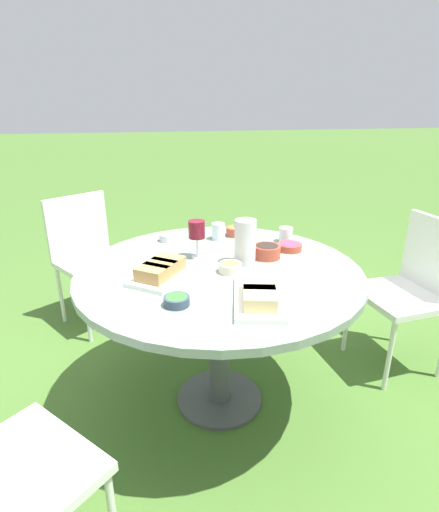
# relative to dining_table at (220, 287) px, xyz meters

# --- Properties ---
(ground_plane) EXTENTS (40.00, 40.00, 0.00)m
(ground_plane) POSITION_rel_dining_table_xyz_m (0.00, 0.00, -0.66)
(ground_plane) COLOR #446B2B
(dining_table) EXTENTS (1.32, 1.32, 0.76)m
(dining_table) POSITION_rel_dining_table_xyz_m (0.00, 0.00, 0.00)
(dining_table) COLOR #4C4C51
(dining_table) RESTS_ON ground_plane
(chair_near_right) EXTENTS (0.46, 0.48, 0.89)m
(chair_near_right) POSITION_rel_dining_table_xyz_m (-1.15, -0.11, -0.14)
(chair_near_right) COLOR silver
(chair_near_right) RESTS_ON ground_plane
(chair_far_back) EXTENTS (0.60, 0.59, 0.89)m
(chair_far_back) POSITION_rel_dining_table_xyz_m (0.71, -1.04, -0.14)
(chair_far_back) COLOR silver
(chair_far_back) RESTS_ON ground_plane
(water_pitcher) EXTENTS (0.11, 0.10, 0.22)m
(water_pitcher) POSITION_rel_dining_table_xyz_m (-0.13, -0.03, 0.21)
(water_pitcher) COLOR silver
(water_pitcher) RESTS_ON dining_table
(wine_glass) EXTENTS (0.08, 0.08, 0.19)m
(wine_glass) POSITION_rel_dining_table_xyz_m (0.08, -0.16, 0.24)
(wine_glass) COLOR silver
(wine_glass) RESTS_ON dining_table
(platter_bread_main) EXTENTS (0.32, 0.34, 0.08)m
(platter_bread_main) POSITION_rel_dining_table_xyz_m (0.27, 0.06, 0.13)
(platter_bread_main) COLOR white
(platter_bread_main) RESTS_ON dining_table
(platter_charcuterie) EXTENTS (0.28, 0.42, 0.08)m
(platter_charcuterie) POSITION_rel_dining_table_xyz_m (-0.08, 0.36, 0.13)
(platter_charcuterie) COLOR white
(platter_charcuterie) RESTS_ON dining_table
(bowl_fries) EXTENTS (0.10, 0.10, 0.04)m
(bowl_fries) POSITION_rel_dining_table_xyz_m (-0.04, 0.06, 0.12)
(bowl_fries) COLOR beige
(bowl_fries) RESTS_ON dining_table
(bowl_salad) EXTENTS (0.10, 0.10, 0.04)m
(bowl_salad) POSITION_rel_dining_table_xyz_m (0.23, 0.32, 0.12)
(bowl_salad) COLOR #334256
(bowl_salad) RESTS_ON dining_table
(bowl_olives) EXTENTS (0.13, 0.13, 0.06)m
(bowl_olives) POSITION_rel_dining_table_xyz_m (-0.26, -0.08, 0.13)
(bowl_olives) COLOR #B74733
(bowl_olives) RESTS_ON dining_table
(bowl_dip_red) EXTENTS (0.13, 0.13, 0.04)m
(bowl_dip_red) POSITION_rel_dining_table_xyz_m (-0.41, -0.16, 0.12)
(bowl_dip_red) COLOR #B74733
(bowl_dip_red) RESTS_ON dining_table
(bowl_dip_cream) EXTENTS (0.09, 0.09, 0.04)m
(bowl_dip_cream) POSITION_rel_dining_table_xyz_m (0.20, -0.44, 0.12)
(bowl_dip_cream) COLOR silver
(bowl_dip_cream) RESTS_ON dining_table
(bowl_roasted_veg) EXTENTS (0.10, 0.10, 0.05)m
(bowl_roasted_veg) POSITION_rel_dining_table_xyz_m (-0.19, -0.45, 0.13)
(bowl_roasted_veg) COLOR #B74733
(bowl_roasted_veg) RESTS_ON dining_table
(cup_water_near) EXTENTS (0.07, 0.07, 0.09)m
(cup_water_near) POSITION_rel_dining_table_xyz_m (-0.08, -0.41, 0.14)
(cup_water_near) COLOR silver
(cup_water_near) RESTS_ON dining_table
(cup_water_far) EXTENTS (0.07, 0.07, 0.08)m
(cup_water_far) POSITION_rel_dining_table_xyz_m (-0.43, -0.29, 0.14)
(cup_water_far) COLOR silver
(cup_water_far) RESTS_ON dining_table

